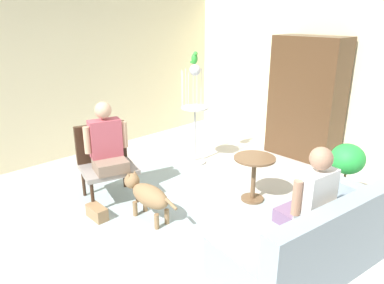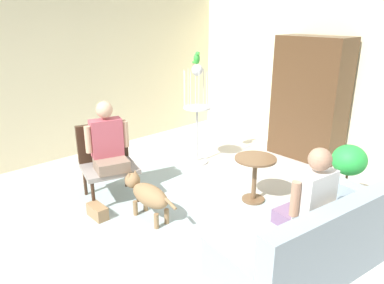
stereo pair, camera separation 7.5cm
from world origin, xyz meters
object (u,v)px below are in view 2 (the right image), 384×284
at_px(armoire_cabinet, 310,99).
at_px(handbag, 98,212).
at_px(dog, 147,194).
at_px(bird_cage_stand, 197,111).
at_px(potted_plant, 348,170).
at_px(person_on_armchair, 108,142).
at_px(round_end_table, 255,172).
at_px(person_on_couch, 311,198).
at_px(couch, 311,241).
at_px(armchair, 106,156).
at_px(parrot, 197,58).

relative_size(armoire_cabinet, handbag, 6.70).
xyz_separation_m(dog, armoire_cabinet, (0.16, 3.19, 0.68)).
distance_m(dog, handbag, 0.66).
bearing_deg(dog, bird_cage_stand, 118.14).
height_order(bird_cage_stand, potted_plant, bird_cage_stand).
distance_m(bird_cage_stand, potted_plant, 2.38).
bearing_deg(person_on_armchair, armoire_cabinet, 75.13).
bearing_deg(bird_cage_stand, potted_plant, 9.37).
bearing_deg(round_end_table, handbag, -119.99).
bearing_deg(person_on_couch, couch, 30.84).
relative_size(round_end_table, bird_cage_stand, 0.38).
bearing_deg(bird_cage_stand, dog, -61.86).
relative_size(bird_cage_stand, armoire_cabinet, 0.80).
xyz_separation_m(armchair, person_on_couch, (2.61, 0.62, 0.18)).
height_order(armchair, potted_plant, armchair).
height_order(person_on_couch, bird_cage_stand, bird_cage_stand).
distance_m(couch, parrot, 3.18).
relative_size(armchair, person_on_armchair, 1.14).
height_order(parrot, potted_plant, parrot).
height_order(couch, bird_cage_stand, bird_cage_stand).
height_order(dog, parrot, parrot).
height_order(couch, parrot, parrot).
xyz_separation_m(round_end_table, dog, (-0.58, -1.28, -0.09)).
xyz_separation_m(potted_plant, handbag, (-1.87, -2.45, -0.43)).
relative_size(person_on_armchair, round_end_table, 1.40).
distance_m(round_end_table, dog, 1.41).
relative_size(armchair, handbag, 3.26).
bearing_deg(armoire_cabinet, couch, -57.73).
height_order(person_on_armchair, bird_cage_stand, bird_cage_stand).
relative_size(dog, handbag, 3.03).
bearing_deg(person_on_couch, round_end_table, 149.26).
relative_size(potted_plant, armoire_cabinet, 0.41).
distance_m(couch, dog, 1.90).
height_order(couch, person_on_armchair, person_on_armchair).
xyz_separation_m(round_end_table, potted_plant, (0.87, 0.72, 0.10)).
bearing_deg(armchair, person_on_armchair, -15.68).
bearing_deg(person_on_couch, handbag, -154.46).
distance_m(armchair, person_on_couch, 2.69).
bearing_deg(parrot, round_end_table, -13.07).
height_order(person_on_couch, round_end_table, person_on_couch).
bearing_deg(dog, handbag, -132.62).
height_order(couch, round_end_table, couch).
distance_m(armchair, person_on_armchair, 0.29).
relative_size(armchair, person_on_couch, 1.17).
bearing_deg(person_on_armchair, couch, 15.39).
relative_size(armchair, bird_cage_stand, 0.61).
bearing_deg(person_on_couch, person_on_armchair, -164.91).
relative_size(armchair, potted_plant, 1.17).
xyz_separation_m(armoire_cabinet, handbag, (-0.58, -3.64, -0.92)).
relative_size(person_on_armchair, bird_cage_stand, 0.53).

